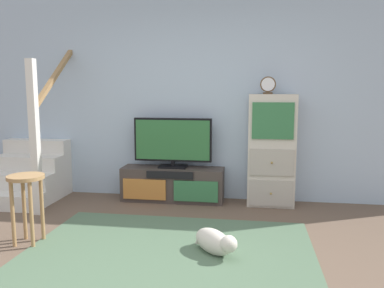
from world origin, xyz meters
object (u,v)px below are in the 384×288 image
media_console (173,184)px  television (173,141)px  desk_clock (268,85)px  side_cabinet (271,151)px  dog (215,242)px  bar_stool_near (27,192)px

media_console → television: 0.57m
television → desk_clock: 1.40m
media_console → desk_clock: 1.76m
media_console → side_cabinet: (1.26, 0.01, 0.48)m
media_console → dog: (0.72, -1.61, -0.10)m
media_console → side_cabinet: side_cabinet is taller
television → dog: 1.91m
side_cabinet → media_console: bearing=-179.5°
television → bar_stool_near: (-1.07, -1.66, -0.29)m
media_console → bar_stool_near: bearing=-123.2°
television → desk_clock: (1.20, -0.03, 0.72)m
television → desk_clock: size_ratio=4.77×
television → side_cabinet: 1.26m
media_console → desk_clock: (1.20, -0.00, 1.29)m
side_cabinet → desk_clock: desk_clock is taller
desk_clock → bar_stool_near: size_ratio=0.32×
media_console → television: television is taller
side_cabinet → dog: size_ratio=3.09×
television → dog: size_ratio=2.25×
television → dog: television is taller
desk_clock → dog: size_ratio=0.47×
side_cabinet → bar_stool_near: bearing=-144.8°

